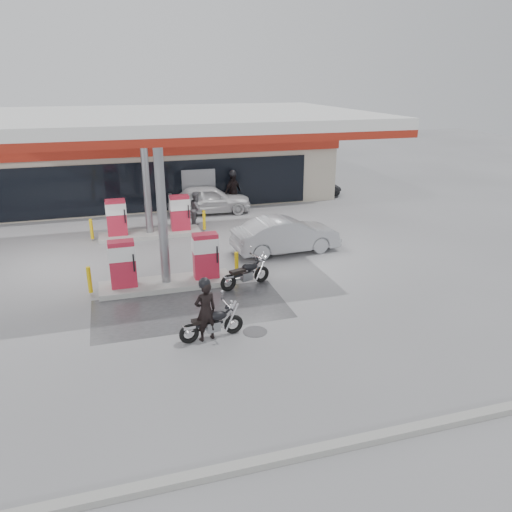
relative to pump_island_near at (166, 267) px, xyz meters
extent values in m
plane|color=gray|center=(0.00, -2.00, -0.71)|extent=(90.00, 90.00, 0.00)
cube|color=#4C4C4F|center=(0.50, -2.00, -0.71)|extent=(6.00, 3.00, 0.00)
cylinder|color=#38383A|center=(2.00, -4.00, -0.71)|extent=(0.70, 0.70, 0.01)
cube|color=gray|center=(0.00, -9.00, -0.64)|extent=(28.00, 0.25, 0.15)
cube|color=#BBAF9C|center=(0.00, 14.00, 1.29)|extent=(22.00, 8.00, 4.00)
cube|color=black|center=(0.00, 9.97, 0.69)|extent=(18.00, 0.10, 2.60)
cube|color=maroon|center=(0.00, 9.90, 2.79)|extent=(22.00, 0.25, 1.00)
cube|color=navy|center=(7.00, 9.85, 2.79)|extent=(3.50, 0.12, 0.80)
cube|color=gray|center=(3.00, 9.93, 0.39)|extent=(1.80, 0.14, 2.20)
cube|color=silver|center=(0.00, 3.00, 4.59)|extent=(16.00, 10.00, 0.60)
cube|color=maroon|center=(0.00, -1.95, 4.41)|extent=(16.00, 0.12, 0.24)
cube|color=maroon|center=(0.00, 7.95, 4.41)|extent=(16.00, 0.12, 0.24)
cylinder|color=gray|center=(0.00, 0.00, 1.88)|extent=(0.32, 0.32, 5.00)
cylinder|color=gray|center=(0.00, 6.00, 1.88)|extent=(0.32, 0.32, 5.00)
cube|color=#9E9E99|center=(0.00, 0.00, -0.62)|extent=(4.50, 1.30, 0.18)
cube|color=#AC1C32|center=(-1.40, 0.00, 0.27)|extent=(0.85, 0.48, 1.60)
cube|color=#AC1C32|center=(1.40, 0.00, 0.27)|extent=(0.85, 0.48, 1.60)
cube|color=silver|center=(-1.40, 0.00, 0.67)|extent=(0.88, 0.52, 0.50)
cube|color=silver|center=(1.40, 0.00, 0.67)|extent=(0.88, 0.52, 0.50)
cylinder|color=gold|center=(-2.50, 0.00, -0.17)|extent=(0.14, 0.14, 0.90)
cylinder|color=gold|center=(2.50, 0.00, -0.17)|extent=(0.14, 0.14, 0.90)
cube|color=#9E9E99|center=(0.00, 6.00, -0.62)|extent=(4.50, 1.30, 0.18)
cube|color=#AC1C32|center=(-1.40, 6.00, 0.27)|extent=(0.85, 0.48, 1.60)
cube|color=#AC1C32|center=(1.40, 6.00, 0.27)|extent=(0.85, 0.48, 1.60)
cube|color=silver|center=(-1.40, 6.00, 0.67)|extent=(0.88, 0.52, 0.50)
cube|color=silver|center=(1.40, 6.00, 0.67)|extent=(0.88, 0.52, 0.50)
cylinder|color=gold|center=(-2.50, 6.00, -0.17)|extent=(0.14, 0.14, 0.90)
cylinder|color=gold|center=(2.50, 6.00, -0.17)|extent=(0.14, 0.14, 0.90)
torus|color=black|center=(1.40, -3.91, -0.43)|extent=(0.58, 0.21, 0.57)
torus|color=black|center=(0.11, -4.09, -0.43)|extent=(0.58, 0.21, 0.57)
cube|color=gray|center=(0.79, -3.99, -0.35)|extent=(0.41, 0.28, 0.28)
cube|color=black|center=(0.65, -4.01, -0.26)|extent=(0.85, 0.21, 0.08)
ellipsoid|color=black|center=(0.93, -3.97, -0.05)|extent=(0.57, 0.37, 0.26)
cube|color=black|center=(0.47, -4.04, -0.11)|extent=(0.55, 0.30, 0.09)
cylinder|color=silver|center=(1.21, -3.93, 0.23)|extent=(0.14, 0.71, 0.03)
sphere|color=silver|center=(1.32, -3.92, 0.12)|extent=(0.17, 0.17, 0.17)
cylinder|color=silver|center=(0.31, -3.93, -0.45)|extent=(0.85, 0.20, 0.08)
imported|color=black|center=(0.60, -4.02, 0.15)|extent=(0.71, 0.55, 1.73)
torus|color=black|center=(3.25, -0.59, -0.41)|extent=(0.61, 0.31, 0.59)
torus|color=black|center=(1.95, -1.00, -0.41)|extent=(0.61, 0.31, 0.59)
cube|color=gray|center=(2.64, -0.79, -0.33)|extent=(0.45, 0.35, 0.30)
cube|color=black|center=(2.50, -0.83, -0.23)|extent=(0.88, 0.36, 0.08)
ellipsoid|color=black|center=(2.78, -0.74, -0.02)|extent=(0.62, 0.47, 0.28)
cube|color=black|center=(2.31, -0.89, -0.08)|extent=(0.59, 0.39, 0.10)
cylinder|color=silver|center=(3.07, -0.65, 0.28)|extent=(0.26, 0.73, 0.04)
sphere|color=silver|center=(3.18, -0.61, 0.16)|extent=(0.18, 0.18, 0.18)
cylinder|color=silver|center=(2.13, -0.80, -0.43)|extent=(0.87, 0.34, 0.08)
imported|color=silver|center=(3.40, 9.20, 0.03)|extent=(4.47, 2.08, 1.48)
imported|color=slate|center=(2.35, 7.00, 0.13)|extent=(0.89, 0.99, 1.68)
imported|color=#9B9DA3|center=(5.15, 2.20, 0.01)|extent=(4.48, 1.83, 1.45)
imported|color=black|center=(10.00, 11.56, -0.16)|extent=(4.32, 3.05, 1.09)
imported|color=black|center=(4.76, 9.43, 0.30)|extent=(1.25, 1.10, 2.03)
camera|label=1|loc=(-1.58, -16.07, 6.16)|focal=35.00mm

